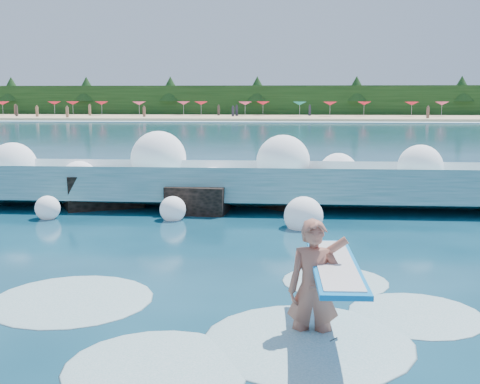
{
  "coord_description": "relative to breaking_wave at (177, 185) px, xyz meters",
  "views": [
    {
      "loc": [
        2.5,
        -10.72,
        3.23
      ],
      "look_at": [
        1.5,
        2.0,
        1.2
      ],
      "focal_mm": 45.0,
      "sensor_mm": 36.0,
      "label": 1
    }
  ],
  "objects": [
    {
      "name": "surf_foam",
      "position": [
        2.73,
        -9.54,
        -0.58
      ],
      "size": [
        8.62,
        5.68,
        0.14
      ],
      "color": "silver",
      "rests_on": "ground"
    },
    {
      "name": "surfer_with_board",
      "position": [
        3.75,
        -9.85,
        0.13
      ],
      "size": [
        0.98,
        3.04,
        1.94
      ],
      "color": "#A5614D",
      "rests_on": "ground"
    },
    {
      "name": "ground",
      "position": [
        0.81,
        -7.0,
        -0.58
      ],
      "size": [
        200.0,
        200.0,
        0.0
      ],
      "primitive_type": "plane",
      "color": "#082E40",
      "rests_on": "ground"
    },
    {
      "name": "treeline",
      "position": [
        0.81,
        81.0,
        1.92
      ],
      "size": [
        140.0,
        4.0,
        5.0
      ],
      "primitive_type": "cube",
      "color": "black",
      "rests_on": "ground"
    },
    {
      "name": "beach_umbrellas",
      "position": [
        0.71,
        72.6,
        1.67
      ],
      "size": [
        111.88,
        6.42,
        0.5
      ],
      "color": "red",
      "rests_on": "ground"
    },
    {
      "name": "beachgoers",
      "position": [
        -6.62,
        68.07,
        0.52
      ],
      "size": [
        93.51,
        13.83,
        1.94
      ],
      "color": "#3F332D",
      "rests_on": "ground"
    },
    {
      "name": "breaking_wave",
      "position": [
        0.0,
        0.0,
        0.0
      ],
      "size": [
        19.4,
        2.96,
        1.67
      ],
      "color": "teal",
      "rests_on": "ground"
    },
    {
      "name": "beach",
      "position": [
        0.81,
        71.0,
        -0.38
      ],
      "size": [
        140.0,
        20.0,
        0.4
      ],
      "primitive_type": "cube",
      "color": "tan",
      "rests_on": "ground"
    },
    {
      "name": "rock_cluster",
      "position": [
        0.45,
        -0.4,
        -0.18
      ],
      "size": [
        8.19,
        3.08,
        1.27
      ],
      "color": "black",
      "rests_on": "ground"
    },
    {
      "name": "wet_band",
      "position": [
        0.81,
        60.0,
        -0.54
      ],
      "size": [
        140.0,
        5.0,
        0.08
      ],
      "primitive_type": "cube",
      "color": "silver",
      "rests_on": "ground"
    },
    {
      "name": "wave_spray",
      "position": [
        -0.01,
        -0.13,
        0.5
      ],
      "size": [
        15.6,
        4.71,
        2.39
      ],
      "color": "white",
      "rests_on": "ground"
    }
  ]
}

